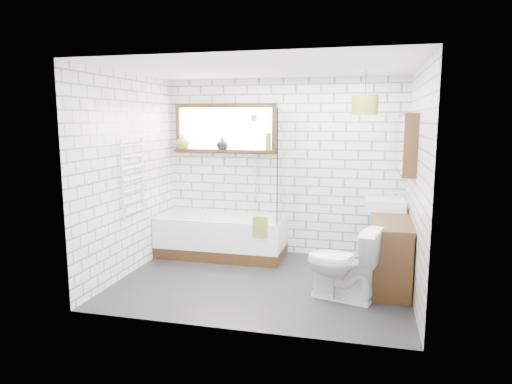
% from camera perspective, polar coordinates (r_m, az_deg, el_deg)
% --- Properties ---
extents(floor, '(3.40, 2.60, 0.01)m').
position_cam_1_polar(floor, '(5.60, 0.76, -11.18)').
color(floor, black).
rests_on(floor, ground).
extents(ceiling, '(3.40, 2.60, 0.01)m').
position_cam_1_polar(ceiling, '(5.28, 0.82, 15.29)').
color(ceiling, white).
rests_on(ceiling, ground).
extents(wall_back, '(3.40, 0.01, 2.50)m').
position_cam_1_polar(wall_back, '(6.56, 3.36, 3.09)').
color(wall_back, white).
rests_on(wall_back, ground).
extents(wall_front, '(3.40, 0.01, 2.50)m').
position_cam_1_polar(wall_front, '(4.05, -3.38, -0.65)').
color(wall_front, white).
rests_on(wall_front, ground).
extents(wall_left, '(0.01, 2.60, 2.50)m').
position_cam_1_polar(wall_left, '(5.91, -15.53, 2.11)').
color(wall_left, white).
rests_on(wall_left, ground).
extents(wall_right, '(0.01, 2.60, 2.50)m').
position_cam_1_polar(wall_right, '(5.19, 19.47, 0.99)').
color(wall_right, white).
rests_on(wall_right, ground).
extents(window, '(1.52, 0.16, 0.68)m').
position_cam_1_polar(window, '(6.69, -3.91, 7.92)').
color(window, black).
rests_on(window, wall_back).
extents(towel_radiator, '(0.06, 0.52, 1.00)m').
position_cam_1_polar(towel_radiator, '(5.90, -15.13, 1.62)').
color(towel_radiator, white).
rests_on(towel_radiator, wall_left).
extents(mirror_cabinet, '(0.16, 1.20, 0.70)m').
position_cam_1_polar(mirror_cabinet, '(5.74, 18.26, 5.80)').
color(mirror_cabinet, black).
rests_on(mirror_cabinet, wall_right).
extents(shower_riser, '(0.02, 0.02, 1.30)m').
position_cam_1_polar(shower_riser, '(6.60, -0.13, 4.00)').
color(shower_riser, silver).
rests_on(shower_riser, wall_back).
extents(bathtub, '(1.78, 0.78, 0.58)m').
position_cam_1_polar(bathtub, '(6.55, -4.29, -5.49)').
color(bathtub, white).
rests_on(bathtub, floor).
extents(shower_screen, '(0.02, 0.72, 1.50)m').
position_cam_1_polar(shower_screen, '(6.16, 3.33, 3.40)').
color(shower_screen, white).
rests_on(shower_screen, bathtub).
extents(towel_green, '(0.19, 0.05, 0.27)m').
position_cam_1_polar(towel_green, '(5.95, 0.55, -4.32)').
color(towel_green, olive).
rests_on(towel_green, bathtub).
extents(towel_beige, '(0.19, 0.05, 0.25)m').
position_cam_1_polar(towel_beige, '(5.95, 0.50, -4.31)').
color(towel_beige, tan).
rests_on(towel_beige, bathtub).
extents(vanity, '(0.44, 1.37, 0.79)m').
position_cam_1_polar(vanity, '(5.66, 16.40, -7.10)').
color(vanity, black).
rests_on(vanity, floor).
extents(basin, '(0.49, 0.43, 0.14)m').
position_cam_1_polar(basin, '(6.04, 15.83, -1.53)').
color(basin, white).
rests_on(basin, vanity).
extents(tap, '(0.04, 0.04, 0.16)m').
position_cam_1_polar(tap, '(6.03, 17.37, -1.06)').
color(tap, silver).
rests_on(tap, vanity).
extents(toilet, '(0.64, 0.88, 0.81)m').
position_cam_1_polar(toilet, '(5.05, 10.72, -8.70)').
color(toilet, white).
rests_on(toilet, floor).
extents(vase_olive, '(0.27, 0.27, 0.22)m').
position_cam_1_polar(vase_olive, '(6.90, -9.14, 6.13)').
color(vase_olive, olive).
rests_on(vase_olive, window).
extents(vase_dark, '(0.19, 0.19, 0.19)m').
position_cam_1_polar(vase_dark, '(6.68, -4.22, 5.98)').
color(vase_dark, black).
rests_on(vase_dark, window).
extents(bottle, '(0.09, 0.09, 0.24)m').
position_cam_1_polar(bottle, '(6.50, 1.53, 6.14)').
color(bottle, olive).
rests_on(bottle, window).
extents(pendant, '(0.31, 0.31, 0.23)m').
position_cam_1_polar(pendant, '(5.62, 13.45, 10.54)').
color(pendant, olive).
rests_on(pendant, ceiling).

